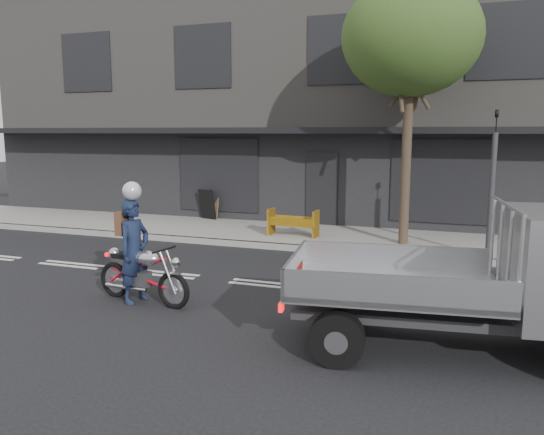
{
  "coord_description": "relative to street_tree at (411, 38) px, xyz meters",
  "views": [
    {
      "loc": [
        3.44,
        -9.61,
        3.02
      ],
      "look_at": [
        -0.1,
        0.5,
        1.28
      ],
      "focal_mm": 35.0,
      "sensor_mm": 36.0,
      "label": 1
    }
  ],
  "objects": [
    {
      "name": "ground",
      "position": [
        -2.2,
        -4.2,
        -5.28
      ],
      "size": [
        80.0,
        80.0,
        0.0
      ],
      "primitive_type": "plane",
      "color": "black",
      "rests_on": "ground"
    },
    {
      "name": "sidewalk",
      "position": [
        -2.2,
        0.5,
        -5.2
      ],
      "size": [
        32.0,
        3.2,
        0.15
      ],
      "primitive_type": "cube",
      "color": "gray",
      "rests_on": "ground"
    },
    {
      "name": "kerb",
      "position": [
        -2.2,
        -1.1,
        -5.2
      ],
      "size": [
        32.0,
        0.2,
        0.15
      ],
      "primitive_type": "cube",
      "color": "gray",
      "rests_on": "ground"
    },
    {
      "name": "building_main",
      "position": [
        -2.2,
        7.1,
        -1.28
      ],
      "size": [
        26.0,
        10.0,
        8.0
      ],
      "primitive_type": "cube",
      "color": "slate",
      "rests_on": "ground"
    },
    {
      "name": "street_tree",
      "position": [
        0.0,
        0.0,
        0.0
      ],
      "size": [
        3.4,
        3.4,
        6.74
      ],
      "color": "#382B21",
      "rests_on": "ground"
    },
    {
      "name": "traffic_light_pole",
      "position": [
        2.0,
        -0.85,
        -3.63
      ],
      "size": [
        0.12,
        0.12,
        3.5
      ],
      "color": "#2D2D30",
      "rests_on": "ground"
    },
    {
      "name": "motorcycle",
      "position": [
        -3.94,
        -5.97,
        -4.74
      ],
      "size": [
        2.03,
        0.6,
        1.05
      ],
      "rotation": [
        0.0,
        0.0,
        -0.17
      ],
      "color": "black",
      "rests_on": "ground"
    },
    {
      "name": "rider",
      "position": [
        -4.09,
        -5.97,
        -4.35
      ],
      "size": [
        0.55,
        0.74,
        1.85
      ],
      "primitive_type": "imported",
      "rotation": [
        0.0,
        0.0,
        1.41
      ],
      "color": "#141D38",
      "rests_on": "ground"
    },
    {
      "name": "flatbed_ute",
      "position": [
        2.35,
        -6.27,
        -4.08
      ],
      "size": [
        4.72,
        2.37,
        2.1
      ],
      "rotation": [
        0.0,
        0.0,
        0.12
      ],
      "color": "black",
      "rests_on": "ground"
    },
    {
      "name": "construction_barrier",
      "position": [
        -2.98,
        -0.19,
        -4.74
      ],
      "size": [
        1.43,
        0.67,
        0.78
      ],
      "primitive_type": null,
      "rotation": [
        0.0,
        0.0,
        -0.08
      ],
      "color": "#FFAB0D",
      "rests_on": "sidewalk"
    },
    {
      "name": "sandwich_board",
      "position": [
        -6.5,
        1.8,
        -4.63
      ],
      "size": [
        0.72,
        0.58,
        0.99
      ],
      "primitive_type": null,
      "rotation": [
        0.0,
        0.0,
        -0.3
      ],
      "color": "black",
      "rests_on": "sidewalk"
    }
  ]
}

